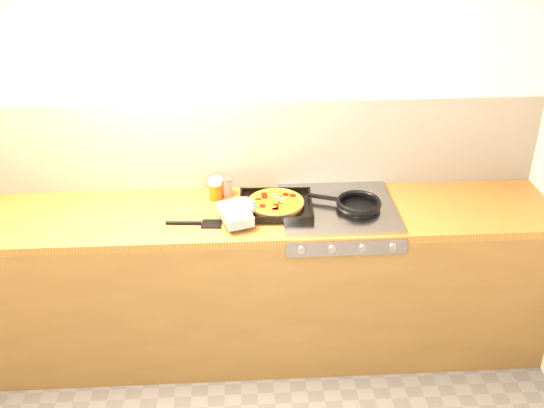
{
  "coord_description": "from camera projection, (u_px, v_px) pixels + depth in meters",
  "views": [
    {
      "loc": [
        -0.08,
        -1.81,
        2.53
      ],
      "look_at": [
        0.1,
        1.08,
        0.95
      ],
      "focal_mm": 42.0,
      "sensor_mm": 36.0,
      "label": 1
    }
  ],
  "objects": [
    {
      "name": "pizza_on_tray",
      "position": [
        264.0,
        206.0,
        3.3
      ],
      "size": [
        0.51,
        0.43,
        0.06
      ],
      "color": "black",
      "rests_on": "stovetop"
    },
    {
      "name": "black_spatula",
      "position": [
        195.0,
        223.0,
        3.2
      ],
      "size": [
        0.28,
        0.09,
        0.02
      ],
      "color": "black",
      "rests_on": "counter_run"
    },
    {
      "name": "counter_run",
      "position": [
        254.0,
        281.0,
        3.54
      ],
      "size": [
        3.2,
        0.62,
        0.9
      ],
      "color": "brown",
      "rests_on": "ground"
    },
    {
      "name": "stovetop",
      "position": [
        338.0,
        208.0,
        3.35
      ],
      "size": [
        0.6,
        0.56,
        0.02
      ],
      "primitive_type": "cube",
      "color": "#9FA0A5",
      "rests_on": "counter_run"
    },
    {
      "name": "tomato_can",
      "position": [
        226.0,
        187.0,
        3.47
      ],
      "size": [
        0.09,
        0.09,
        0.1
      ],
      "color": "maroon",
      "rests_on": "counter_run"
    },
    {
      "name": "room_shell",
      "position": [
        250.0,
        145.0,
        3.46
      ],
      "size": [
        3.2,
        3.2,
        3.2
      ],
      "color": "white",
      "rests_on": "ground"
    },
    {
      "name": "juice_glass",
      "position": [
        216.0,
        189.0,
        3.42
      ],
      "size": [
        0.09,
        0.09,
        0.12
      ],
      "color": "#EB500D",
      "rests_on": "counter_run"
    },
    {
      "name": "wooden_spoon",
      "position": [
        287.0,
        195.0,
        3.47
      ],
      "size": [
        0.3,
        0.06,
        0.02
      ],
      "color": "#9E6943",
      "rests_on": "counter_run"
    },
    {
      "name": "frying_pan",
      "position": [
        358.0,
        204.0,
        3.32
      ],
      "size": [
        0.41,
        0.31,
        0.04
      ],
      "color": "black",
      "rests_on": "stovetop"
    }
  ]
}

